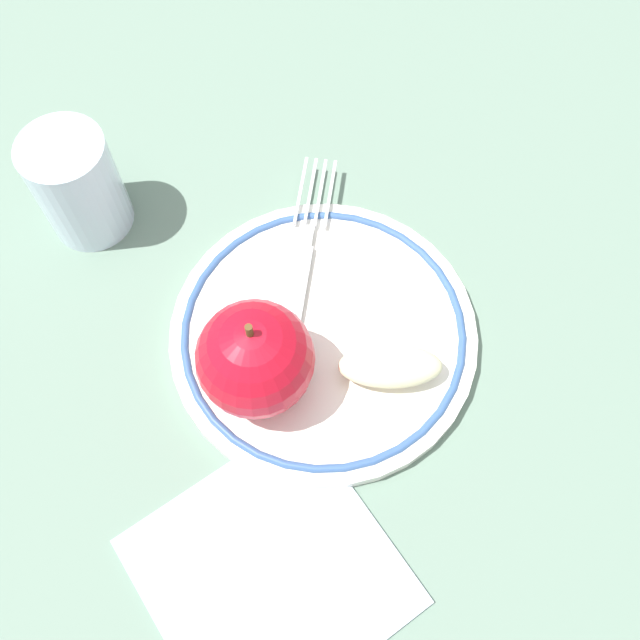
% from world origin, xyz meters
% --- Properties ---
extents(ground_plane, '(2.00, 2.00, 0.00)m').
position_xyz_m(ground_plane, '(0.00, 0.00, 0.00)').
color(ground_plane, slate).
extents(plate, '(0.23, 0.23, 0.02)m').
position_xyz_m(plate, '(0.02, -0.00, 0.01)').
color(plate, white).
rests_on(plate, ground_plane).
extents(apple_red_whole, '(0.08, 0.08, 0.09)m').
position_xyz_m(apple_red_whole, '(0.03, -0.06, 0.05)').
color(apple_red_whole, red).
rests_on(apple_red_whole, plate).
extents(apple_slice_front, '(0.06, 0.08, 0.02)m').
position_xyz_m(apple_slice_front, '(0.07, 0.02, 0.03)').
color(apple_slice_front, beige).
rests_on(apple_slice_front, plate).
extents(fork, '(0.16, 0.13, 0.00)m').
position_xyz_m(fork, '(-0.04, 0.01, 0.02)').
color(fork, silver).
rests_on(fork, plate).
extents(drinking_glass, '(0.07, 0.07, 0.09)m').
position_xyz_m(drinking_glass, '(-0.17, -0.11, 0.04)').
color(drinking_glass, silver).
rests_on(drinking_glass, ground_plane).
extents(napkin_folded, '(0.16, 0.16, 0.01)m').
position_xyz_m(napkin_folded, '(0.14, -0.12, 0.00)').
color(napkin_folded, '#ACBCCE').
rests_on(napkin_folded, ground_plane).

